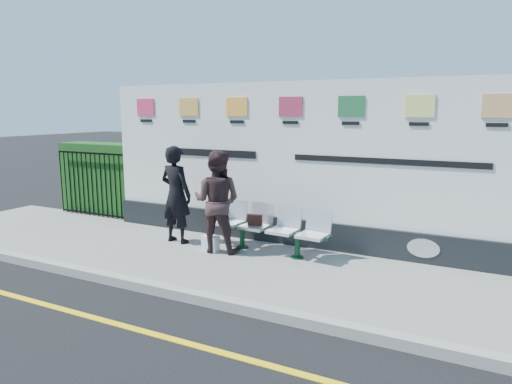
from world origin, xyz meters
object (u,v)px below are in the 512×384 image
woman_right (217,201)px  bench (269,240)px  billboard (291,175)px  woman_left (176,195)px

woman_right → bench: bearing=-170.3°
bench → woman_right: (-0.87, -0.31, 0.67)m
billboard → woman_right: billboard is taller
billboard → bench: size_ratio=3.73×
billboard → woman_right: size_ratio=4.43×
woman_left → woman_right: (0.98, -0.13, -0.02)m
billboard → woman_left: size_ratio=4.34×
bench → woman_right: 1.14m
billboard → woman_left: billboard is taller
billboard → woman_right: bearing=-133.5°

